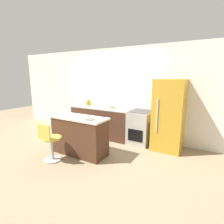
{
  "coord_description": "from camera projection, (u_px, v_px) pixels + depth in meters",
  "views": [
    {
      "loc": [
        2.56,
        -3.94,
        1.81
      ],
      "look_at": [
        0.46,
        -0.32,
        0.93
      ],
      "focal_mm": 28.0,
      "sensor_mm": 36.0,
      "label": 1
    }
  ],
  "objects": [
    {
      "name": "back_counter",
      "position": [
        102.0,
        121.0,
        5.3
      ],
      "size": [
        1.87,
        0.64,
        0.9
      ],
      "color": "#4C2D1E",
      "rests_on": "ground_plane"
    },
    {
      "name": "ground_plane",
      "position": [
        104.0,
        140.0,
        4.97
      ],
      "size": [
        14.0,
        14.0,
        0.0
      ],
      "primitive_type": "plane",
      "color": "#998466"
    },
    {
      "name": "kettle",
      "position": [
        88.0,
        103.0,
        5.46
      ],
      "size": [
        0.18,
        0.18,
        0.21
      ],
      "color": "#B29333",
      "rests_on": "back_counter"
    },
    {
      "name": "mixing_bowl",
      "position": [
        111.0,
        106.0,
        5.07
      ],
      "size": [
        0.27,
        0.27,
        0.07
      ],
      "color": "#C1B28E",
      "rests_on": "back_counter"
    },
    {
      "name": "oven_range",
      "position": [
        140.0,
        127.0,
        4.7
      ],
      "size": [
        0.56,
        0.65,
        0.9
      ],
      "color": "#B7B2A8",
      "rests_on": "ground_plane"
    },
    {
      "name": "wall_back",
      "position": [
        116.0,
        93.0,
        5.29
      ],
      "size": [
        8.0,
        0.06,
        2.6
      ],
      "color": "white",
      "rests_on": "ground_plane"
    },
    {
      "name": "fruit_bowl",
      "position": [
        87.0,
        118.0,
        3.71
      ],
      "size": [
        0.3,
        0.3,
        0.07
      ],
      "color": "white",
      "rests_on": "kitchen_island"
    },
    {
      "name": "refrigerator",
      "position": [
        169.0,
        115.0,
        4.24
      ],
      "size": [
        0.69,
        0.7,
        1.73
      ],
      "color": "gold",
      "rests_on": "ground_plane"
    },
    {
      "name": "stool_chair",
      "position": [
        51.0,
        143.0,
        3.71
      ],
      "size": [
        0.42,
        0.42,
        0.84
      ],
      "color": "#B7B7BC",
      "rests_on": "ground_plane"
    },
    {
      "name": "kitchen_island",
      "position": [
        80.0,
        135.0,
        4.05
      ],
      "size": [
        1.34,
        0.55,
        0.89
      ],
      "color": "#4C2D1E",
      "rests_on": "ground_plane"
    }
  ]
}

